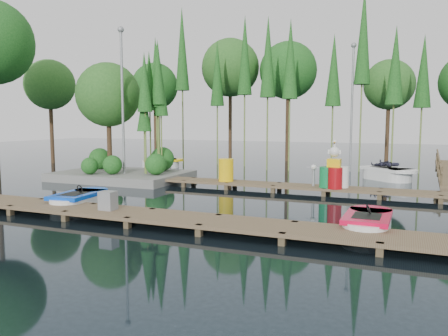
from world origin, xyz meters
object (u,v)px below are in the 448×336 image
at_px(boat_blue, 79,201).
at_px(drum_cluster, 334,174).
at_px(boat_red, 368,225).
at_px(boat_yellow_far, 161,163).
at_px(yellow_barrel, 226,170).
at_px(utility_cabinet, 108,201).
at_px(island, 119,115).

xyz_separation_m(boat_blue, drum_cluster, (7.49, 5.79, 0.61)).
bearing_deg(boat_red, boat_yellow_far, 139.59).
bearing_deg(yellow_barrel, utility_cabinet, -97.09).
bearing_deg(boat_yellow_far, yellow_barrel, -51.69).
xyz_separation_m(island, utility_cabinet, (5.19, -7.79, -2.61)).
bearing_deg(island, boat_red, -27.88).
bearing_deg(utility_cabinet, boat_blue, 152.11).
relative_size(boat_blue, yellow_barrel, 2.65).
relative_size(island, boat_blue, 2.62).
distance_m(island, boat_red, 14.28).
relative_size(boat_yellow_far, yellow_barrel, 2.86).
relative_size(boat_blue, boat_yellow_far, 0.93).
distance_m(boat_blue, boat_red, 9.17).
xyz_separation_m(boat_blue, utility_cabinet, (2.01, -1.06, 0.33)).
bearing_deg(yellow_barrel, drum_cluster, -1.86).
distance_m(island, yellow_barrel, 6.57).
bearing_deg(utility_cabinet, yellow_barrel, 82.91).
relative_size(utility_cabinet, drum_cluster, 0.29).
bearing_deg(drum_cluster, utility_cabinet, -128.67).
height_order(boat_yellow_far, yellow_barrel, yellow_barrel).
xyz_separation_m(utility_cabinet, yellow_barrel, (0.87, 7.00, 0.21)).
bearing_deg(boat_blue, yellow_barrel, 57.78).
bearing_deg(utility_cabinet, island, 123.69).
distance_m(utility_cabinet, drum_cluster, 8.78).
distance_m(boat_yellow_far, drum_cluster, 13.07).
bearing_deg(island, boat_blue, -64.67).
distance_m(boat_yellow_far, utility_cabinet, 14.41).
relative_size(boat_red, boat_yellow_far, 0.89).
height_order(boat_blue, boat_yellow_far, boat_yellow_far).
height_order(island, boat_red, island).
bearing_deg(yellow_barrel, boat_red, -42.41).
distance_m(yellow_barrel, drum_cluster, 4.61).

